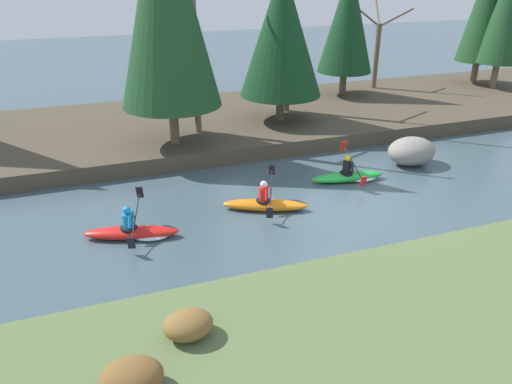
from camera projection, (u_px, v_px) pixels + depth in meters
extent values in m
plane|color=#425660|center=(339.00, 210.00, 15.96)|extent=(90.00, 90.00, 0.00)
cube|color=#5B7042|center=(482.00, 318.00, 10.53)|extent=(44.00, 5.49, 0.75)
cube|color=#4C4233|center=(245.00, 120.00, 23.84)|extent=(44.00, 9.05, 0.63)
cylinder|color=brown|center=(174.00, 124.00, 19.56)|extent=(0.36, 0.36, 1.56)
cylinder|color=brown|center=(280.00, 107.00, 22.55)|extent=(0.36, 0.36, 1.18)
cone|color=#143D1E|center=(282.00, 31.00, 21.16)|extent=(3.59, 3.59, 5.43)
cylinder|color=brown|center=(343.00, 83.00, 26.89)|extent=(0.36, 0.36, 1.25)
cone|color=#143D1E|center=(348.00, 18.00, 25.50)|extent=(2.87, 2.87, 5.38)
cylinder|color=brown|center=(475.00, 72.00, 29.49)|extent=(0.36, 0.36, 1.30)
cone|color=#1E4723|center=(488.00, 1.00, 27.85)|extent=(2.53, 2.53, 6.52)
cylinder|color=#7A664C|center=(495.00, 75.00, 28.48)|extent=(0.36, 0.36, 1.40)
cone|color=#1E4723|center=(509.00, 5.00, 26.91)|extent=(2.50, 2.50, 6.06)
cylinder|color=#7A664C|center=(195.00, 62.00, 20.04)|extent=(0.28, 0.28, 5.86)
cylinder|color=brown|center=(288.00, 50.00, 23.02)|extent=(0.28, 0.28, 5.78)
cylinder|color=brown|center=(376.00, 56.00, 27.87)|extent=(0.28, 0.28, 3.53)
cylinder|color=brown|center=(366.00, 15.00, 27.21)|extent=(1.34, 1.15, 1.20)
cylinder|color=brown|center=(396.00, 17.00, 26.73)|extent=(1.40, 1.20, 1.07)
cylinder|color=brown|center=(378.00, 13.00, 27.61)|extent=(0.64, 1.50, 1.33)
ellipsoid|color=brown|center=(132.00, 378.00, 8.15)|extent=(1.05, 0.88, 0.57)
ellipsoid|color=brown|center=(188.00, 325.00, 9.39)|extent=(0.96, 0.80, 0.52)
ellipsoid|color=green|center=(347.00, 177.00, 17.96)|extent=(2.75, 0.94, 0.34)
cone|color=green|center=(379.00, 174.00, 18.20)|extent=(0.37, 0.24, 0.20)
cylinder|color=black|center=(346.00, 173.00, 17.89)|extent=(0.54, 0.54, 0.08)
cylinder|color=black|center=(347.00, 167.00, 17.79)|extent=(0.34, 0.34, 0.42)
sphere|color=yellow|center=(347.00, 158.00, 17.65)|extent=(0.26, 0.26, 0.23)
cylinder|color=black|center=(347.00, 162.00, 17.98)|extent=(0.12, 0.23, 0.35)
cylinder|color=black|center=(352.00, 167.00, 17.56)|extent=(0.12, 0.23, 0.35)
cylinder|color=black|center=(353.00, 163.00, 17.78)|extent=(0.28, 1.90, 0.65)
cube|color=red|center=(344.00, 146.00, 18.49)|extent=(0.22, 0.18, 0.41)
cube|color=red|center=(363.00, 181.00, 17.07)|extent=(0.22, 0.18, 0.41)
ellipsoid|color=white|center=(361.00, 178.00, 18.11)|extent=(1.18, 0.83, 0.18)
ellipsoid|color=orange|center=(265.00, 205.00, 15.89)|extent=(2.72, 1.62, 0.34)
cone|color=orange|center=(304.00, 206.00, 15.82)|extent=(0.40, 0.32, 0.20)
cylinder|color=black|center=(264.00, 201.00, 15.83)|extent=(0.63, 0.63, 0.08)
cylinder|color=red|center=(264.00, 194.00, 15.73)|extent=(0.39, 0.39, 0.42)
sphere|color=white|center=(264.00, 184.00, 15.59)|extent=(0.30, 0.30, 0.23)
cylinder|color=red|center=(267.00, 188.00, 15.90)|extent=(0.17, 0.24, 0.35)
cylinder|color=red|center=(266.00, 195.00, 15.47)|extent=(0.17, 0.24, 0.35)
cylinder|color=black|center=(271.00, 190.00, 15.66)|extent=(0.79, 1.77, 0.65)
cube|color=black|center=(272.00, 170.00, 16.39)|extent=(0.25, 0.22, 0.41)
cube|color=black|center=(270.00, 213.00, 14.93)|extent=(0.25, 0.22, 0.41)
ellipsoid|color=red|center=(131.00, 233.00, 14.27)|extent=(2.76, 1.35, 0.34)
cone|color=red|center=(175.00, 231.00, 14.33)|extent=(0.39, 0.29, 0.20)
cylinder|color=black|center=(129.00, 228.00, 14.21)|extent=(0.60, 0.60, 0.08)
cylinder|color=#1984CC|center=(128.00, 221.00, 14.11)|extent=(0.37, 0.37, 0.42)
sphere|color=#1E89D1|center=(127.00, 210.00, 13.97)|extent=(0.29, 0.29, 0.23)
cylinder|color=#1984CC|center=(133.00, 214.00, 14.29)|extent=(0.15, 0.24, 0.35)
cylinder|color=#1984CC|center=(130.00, 222.00, 13.86)|extent=(0.15, 0.24, 0.35)
cylinder|color=black|center=(136.00, 216.00, 14.06)|extent=(0.58, 1.84, 0.65)
cube|color=black|center=(140.00, 192.00, 14.80)|extent=(0.24, 0.21, 0.41)
cube|color=black|center=(131.00, 243.00, 13.33)|extent=(0.24, 0.21, 0.41)
ellipsoid|color=white|center=(151.00, 235.00, 14.34)|extent=(1.25, 0.99, 0.18)
ellipsoid|color=gray|center=(412.00, 151.00, 19.33)|extent=(1.92, 1.50, 1.08)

